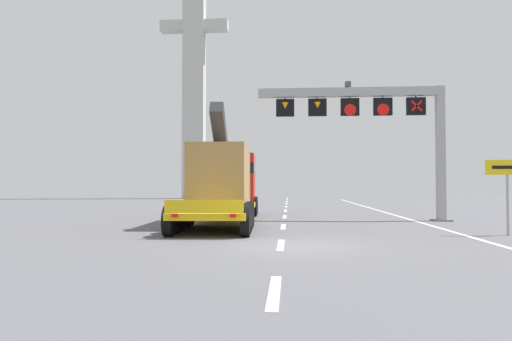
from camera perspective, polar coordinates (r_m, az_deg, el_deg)
name	(u,v)px	position (r m, az deg, el deg)	size (l,w,h in m)	color
ground	(293,246)	(14.11, 4.57, -9.21)	(112.00, 112.00, 0.00)	#5B5B60
lane_markings	(286,209)	(35.66, 3.68, -4.68)	(0.20, 57.85, 0.01)	silver
edge_line_right	(405,218)	(26.81, 17.78, -5.58)	(0.20, 63.00, 0.01)	silver
overhead_lane_gantry	(374,114)	(24.76, 14.32, 6.72)	(9.72, 0.90, 7.15)	#9EA0A5
heavy_haul_truck_yellow	(227,182)	(23.79, -3.63, -1.37)	(3.53, 14.15, 5.30)	yellow
exit_sign_yellow	(508,178)	(19.07, 28.53, -0.78)	(1.57, 0.15, 2.73)	#9EA0A5
bridge_pylon_distant	(194,56)	(64.01, -7.59, 13.71)	(9.00, 2.00, 36.98)	#B7B7B2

